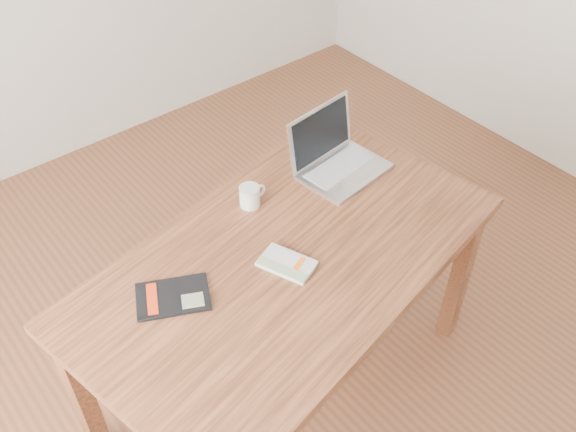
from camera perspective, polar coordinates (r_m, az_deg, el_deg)
room at (r=1.66m, az=0.02°, el=10.59°), size 4.04×4.04×2.70m
desk at (r=2.13m, az=-0.03°, el=-5.19°), size 1.54×1.06×0.75m
white_guidebook at (r=2.03m, az=-0.11°, el=-4.26°), size 0.16×0.20×0.02m
black_guidebook at (r=1.97m, az=-10.20°, el=-7.08°), size 0.26×0.23×0.01m
laptop at (r=2.37m, az=4.27°, el=5.21°), size 0.34×0.29×0.22m
coffee_mug at (r=2.22m, az=-3.37°, el=1.83°), size 0.10×0.07×0.08m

